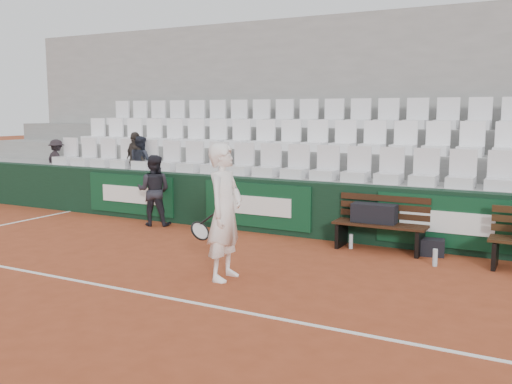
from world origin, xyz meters
name	(u,v)px	position (x,y,z in m)	size (l,w,h in m)	color
ground	(128,291)	(0.00, 0.00, 0.00)	(80.00, 80.00, 0.00)	#973F22
court_baseline	(128,290)	(0.00, 0.00, 0.00)	(18.00, 0.06, 0.01)	white
back_barrier	(273,206)	(0.07, 3.99, 0.50)	(18.00, 0.34, 1.00)	black
grandstand_tier_front	(284,201)	(0.00, 4.62, 0.50)	(18.00, 0.95, 1.00)	#979795
grandstand_tier_mid	(304,184)	(0.00, 5.58, 0.72)	(18.00, 0.95, 1.45)	gray
grandstand_tier_back	(320,170)	(0.00, 6.53, 0.95)	(18.00, 0.95, 1.90)	gray
grandstand_rear_wall	(331,113)	(0.00, 7.15, 2.20)	(18.00, 0.30, 4.40)	gray
seat_row_front	(281,161)	(0.00, 4.45, 1.31)	(11.90, 0.44, 0.63)	silver
seat_row_mid	(301,135)	(0.00, 5.40, 1.77)	(11.90, 0.44, 0.63)	white
seat_row_back	(318,113)	(0.00, 6.35, 2.21)	(11.90, 0.44, 0.63)	silver
bench_left	(380,237)	(2.22, 3.57, 0.23)	(1.50, 0.56, 0.45)	#331C0F
sports_bag_left	(374,213)	(2.11, 3.60, 0.60)	(0.72, 0.31, 0.31)	black
sports_bag_ground	(430,247)	(3.01, 3.63, 0.13)	(0.43, 0.26, 0.26)	black
water_bottle_near	(351,241)	(1.77, 3.47, 0.12)	(0.07, 0.07, 0.24)	#B2C3CA
water_bottle_far	(435,258)	(3.20, 3.02, 0.13)	(0.07, 0.07, 0.26)	#AEBDC5
tennis_player	(225,212)	(0.81, 1.03, 0.92)	(0.73, 0.69, 1.83)	white
ball_kid	(154,190)	(-2.32, 3.50, 0.70)	(0.68, 0.53, 1.40)	black
spectator_a	(56,142)	(-6.04, 4.50, 1.51)	(0.66, 0.38, 1.03)	black
spectator_b	(135,140)	(-3.60, 4.50, 1.63)	(0.73, 0.31, 1.25)	#312B27
spectator_c	(141,142)	(-3.44, 4.50, 1.58)	(0.57, 0.44, 1.17)	#1D212C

